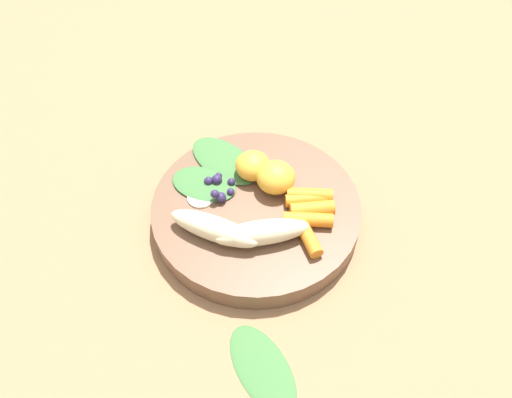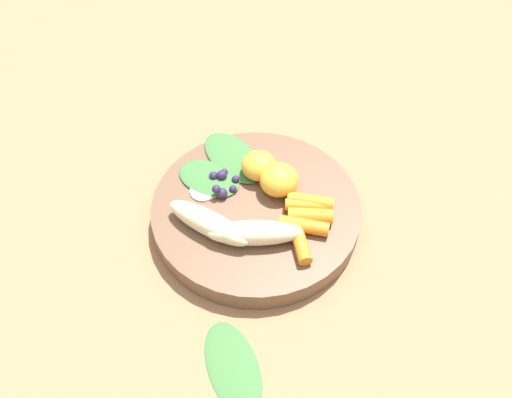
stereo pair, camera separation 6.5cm
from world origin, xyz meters
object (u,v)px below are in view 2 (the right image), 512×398
banana_peeled_right (208,223)px  kale_leaf_stray (233,366)px  bowl (256,211)px  banana_peeled_left (255,233)px  orange_segment_near (259,166)px

banana_peeled_right → kale_leaf_stray: size_ratio=1.05×
bowl → banana_peeled_left: size_ratio=2.34×
orange_segment_near → kale_leaf_stray: orange_segment_near is taller
bowl → kale_leaf_stray: (-0.18, 0.11, -0.01)m
banana_peeled_right → orange_segment_near: orange_segment_near is taller
banana_peeled_left → banana_peeled_right: size_ratio=1.00×
bowl → kale_leaf_stray: bowl is taller
banana_peeled_right → orange_segment_near: size_ratio=2.47×
banana_peeled_left → banana_peeled_right: (0.04, 0.05, 0.00)m
banana_peeled_left → kale_leaf_stray: (-0.12, 0.09, -0.04)m
banana_peeled_right → kale_leaf_stray: banana_peeled_right is taller
bowl → banana_peeled_right: size_ratio=2.34×
banana_peeled_right → banana_peeled_left: bearing=16.8°
kale_leaf_stray → banana_peeled_left: bearing=150.6°
bowl → banana_peeled_right: (-0.01, 0.07, 0.03)m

